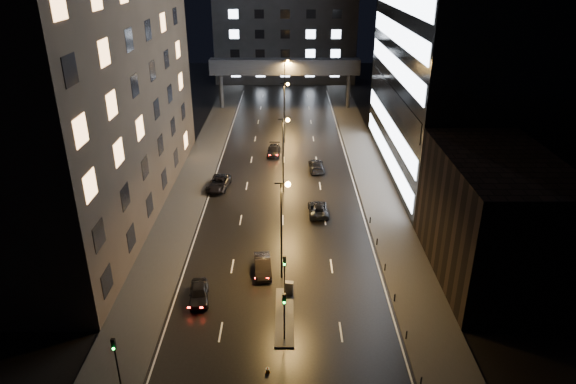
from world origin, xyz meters
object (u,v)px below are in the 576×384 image
Objects in this scene: car_toward_b at (316,165)px; car_away_a at (199,293)px; car_away_d at (274,151)px; car_toward_a at (318,209)px; car_away_c at (219,183)px; car_away_b at (263,266)px; utility_cabinet at (289,288)px.

car_away_a is at bearing 67.15° from car_toward_b.
car_away_d reaches higher than car_toward_a.
car_away_d is (5.85, 37.75, -0.02)m from car_away_a.
car_away_c is 1.07× the size of car_toward_b.
car_away_d is at bearing 73.40° from car_away_a.
car_toward_a is (6.13, 12.68, -0.07)m from car_away_b.
utility_cabinet reaches higher than car_away_a.
car_away_a is 24.78m from car_away_c.
car_toward_b reaches higher than car_away_b.
car_toward_b is (13.47, 6.55, -0.02)m from car_away_c.
car_away_b reaches higher than car_away_a.
car_away_c is at bearing 85.10° from car_away_a.
car_away_a is 33.60m from car_toward_b.
car_away_a is at bearing -166.15° from utility_cabinet.
utility_cabinet is (8.15, 0.65, 0.08)m from car_away_a.
car_away_c is 15.01m from car_toward_a.
car_toward_a is at bearing 86.38° from car_toward_b.
car_away_d is 0.94× the size of car_toward_b.
utility_cabinet is at bearing -61.90° from car_away_c.
car_toward_a is at bearing 87.14° from utility_cabinet.
car_away_a is 3.23× the size of utility_cabinet.
car_toward_b is (6.37, -6.45, 0.04)m from car_away_d.
car_away_c is at bearing -116.16° from car_away_d.
car_away_d is at bearing -75.65° from car_toward_a.
utility_cabinet is at bearing -61.62° from car_away_b.
car_away_a is 38.20m from car_away_d.
car_toward_a is 16.88m from utility_cabinet.
car_away_c is 25.86m from utility_cabinet.
car_away_b is at bearing 74.56° from car_toward_b.
car_away_d is 3.69× the size of utility_cabinet.
car_away_b is 4.61m from utility_cabinet.
car_away_b is at bearing 133.34° from utility_cabinet.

